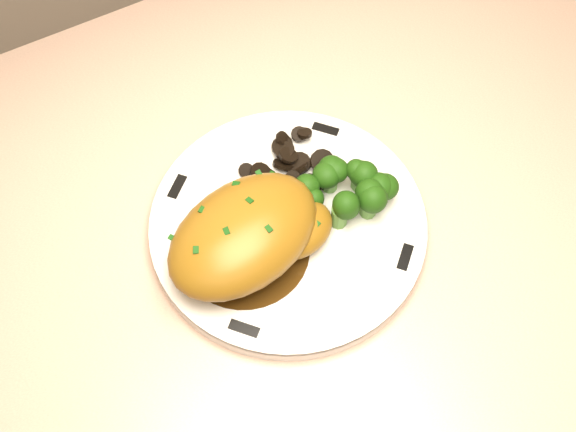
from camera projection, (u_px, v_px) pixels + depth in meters
plate at (288, 226)px, 0.68m from camera, size 0.32×0.32×0.02m
rim_accent_0 at (326, 129)px, 0.72m from camera, size 0.02×0.03×0.00m
rim_accent_1 at (177, 187)px, 0.69m from camera, size 0.03×0.02×0.00m
rim_accent_2 at (244, 329)px, 0.62m from camera, size 0.02×0.03×0.00m
rim_accent_3 at (405, 257)px, 0.65m from camera, size 0.03×0.02×0.00m
gravy_pool at (245, 250)px, 0.65m from camera, size 0.12×0.12×0.00m
chicken_breast at (250, 234)px, 0.63m from camera, size 0.17×0.13×0.06m
mushroom_pile at (280, 175)px, 0.69m from camera, size 0.09×0.07×0.02m
broccoli_florets at (349, 190)px, 0.66m from camera, size 0.09×0.07×0.04m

